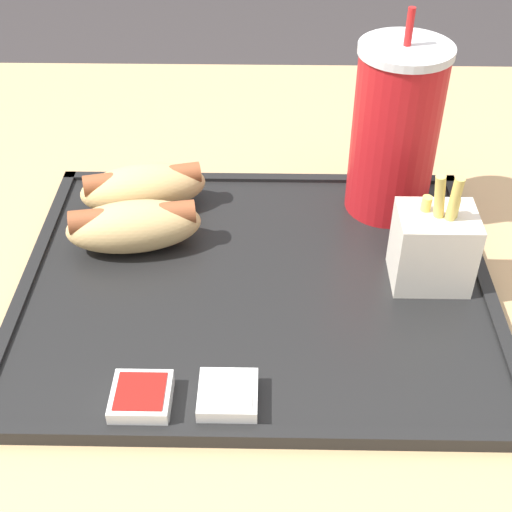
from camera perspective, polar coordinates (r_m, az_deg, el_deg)
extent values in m
cube|color=tan|center=(0.97, -1.98, -17.52)|extent=(1.39, 0.94, 0.73)
cube|color=black|center=(0.67, 0.00, -2.32)|extent=(0.44, 0.36, 0.01)
cube|color=black|center=(0.55, -0.34, -13.93)|extent=(0.44, 0.01, 0.00)
cube|color=black|center=(0.80, 0.23, 6.29)|extent=(0.44, 0.01, 0.00)
cube|color=black|center=(0.70, -17.70, -1.57)|extent=(0.01, 0.36, 0.00)
cube|color=black|center=(0.70, 17.85, -1.99)|extent=(0.01, 0.36, 0.00)
cylinder|color=red|center=(0.73, 11.02, 9.48)|extent=(0.09, 0.09, 0.17)
cylinder|color=silver|center=(0.69, 11.94, 15.85)|extent=(0.09, 0.09, 0.01)
cylinder|color=red|center=(0.69, 12.19, 17.50)|extent=(0.01, 0.01, 0.03)
ellipsoid|color=#DBB270|center=(0.75, -8.98, 5.37)|extent=(0.14, 0.09, 0.05)
cylinder|color=#9E512D|center=(0.75, -9.06, 6.06)|extent=(0.12, 0.05, 0.02)
ellipsoid|color=#DBB270|center=(0.70, -9.73, 2.34)|extent=(0.14, 0.08, 0.05)
cylinder|color=#9E512D|center=(0.69, -9.83, 3.06)|extent=(0.12, 0.04, 0.02)
cube|color=silver|center=(0.67, 13.97, 0.63)|extent=(0.07, 0.06, 0.07)
cylinder|color=#EACC60|center=(0.64, 15.25, 2.96)|extent=(0.01, 0.02, 0.09)
cylinder|color=#EACC60|center=(0.64, 14.40, 3.47)|extent=(0.02, 0.02, 0.08)
cylinder|color=#EACC60|center=(0.66, 13.17, 2.68)|extent=(0.01, 0.01, 0.06)
cylinder|color=#EACC60|center=(0.65, 15.21, 2.18)|extent=(0.01, 0.01, 0.06)
cube|color=silver|center=(0.56, -2.25, -11.16)|extent=(0.05, 0.05, 0.02)
cube|color=white|center=(0.56, -2.27, -10.69)|extent=(0.04, 0.04, 0.00)
cube|color=silver|center=(0.57, -9.15, -11.16)|extent=(0.05, 0.05, 0.02)
cube|color=#B21914|center=(0.56, -9.23, -10.69)|extent=(0.04, 0.04, 0.00)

